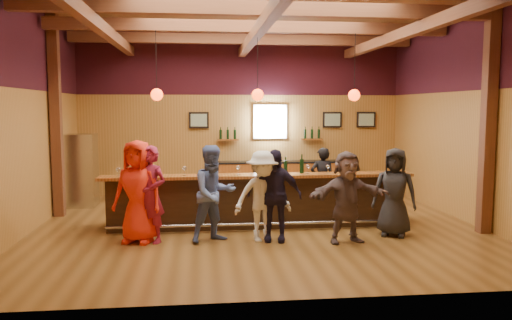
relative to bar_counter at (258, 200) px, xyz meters
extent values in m
plane|color=brown|center=(-0.02, -0.15, -0.52)|extent=(9.00, 9.00, 0.00)
cube|color=olive|center=(-0.02, 3.85, 1.73)|extent=(9.00, 0.04, 4.50)
cube|color=olive|center=(-0.02, -4.15, 1.73)|extent=(9.00, 0.04, 4.50)
cube|color=olive|center=(-4.52, -0.15, 1.73)|extent=(0.04, 8.00, 4.50)
cube|color=olive|center=(4.48, -0.15, 1.73)|extent=(0.04, 8.00, 4.50)
cube|color=brown|center=(-0.02, -0.15, 3.98)|extent=(9.00, 8.00, 0.04)
cube|color=#350E17|center=(-0.02, 3.83, 3.13)|extent=(9.00, 0.01, 1.70)
cube|color=#350E17|center=(-4.50, -0.15, 3.13)|extent=(0.01, 8.00, 1.70)
cube|color=#350E17|center=(4.46, -0.15, 3.13)|extent=(0.01, 8.00, 1.70)
cube|color=#552B18|center=(-4.37, 1.35, 1.73)|extent=(0.22, 0.22, 4.50)
cube|color=#552B18|center=(4.33, -1.15, 1.73)|extent=(0.22, 0.22, 4.50)
cube|color=#552B18|center=(-0.02, -1.15, 3.68)|extent=(8.80, 0.20, 0.25)
cube|color=#552B18|center=(-0.02, 0.85, 3.68)|extent=(8.80, 0.20, 0.25)
cube|color=#552B18|center=(-0.02, 2.85, 3.68)|extent=(8.80, 0.20, 0.25)
cube|color=#552B18|center=(-3.02, -0.15, 3.43)|extent=(0.18, 7.80, 0.22)
cube|color=#552B18|center=(-0.02, -0.15, 3.43)|extent=(0.18, 7.80, 0.22)
cube|color=#552B18|center=(2.98, -0.15, 3.43)|extent=(0.18, 7.80, 0.22)
cube|color=black|center=(-0.02, -0.15, 0.00)|extent=(6.00, 0.60, 1.05)
cube|color=brown|center=(-0.02, -0.33, 0.56)|extent=(6.30, 0.50, 0.06)
cube|color=black|center=(-0.02, 0.23, 0.40)|extent=(6.00, 0.48, 0.05)
cube|color=black|center=(-0.02, 0.23, -0.07)|extent=(6.00, 0.48, 0.90)
cube|color=silver|center=(1.98, 0.23, 0.36)|extent=(0.45, 0.40, 0.14)
cube|color=silver|center=(2.48, 0.23, 0.36)|extent=(0.45, 0.40, 0.14)
cylinder|color=silver|center=(-0.02, -0.57, -0.37)|extent=(6.00, 0.06, 0.06)
cube|color=brown|center=(1.18, 3.57, -0.07)|extent=(4.00, 0.50, 0.90)
cube|color=black|center=(1.18, 3.57, 0.40)|extent=(4.00, 0.52, 0.05)
cube|color=silver|center=(0.78, 3.80, 1.53)|extent=(0.95, 0.08, 0.95)
cube|color=white|center=(0.78, 3.75, 1.53)|extent=(0.78, 0.01, 0.78)
cube|color=black|center=(-1.22, 3.79, 1.58)|extent=(0.55, 0.04, 0.45)
cube|color=silver|center=(-1.22, 3.77, 1.58)|extent=(0.45, 0.01, 0.35)
cube|color=black|center=(2.58, 3.79, 1.58)|extent=(0.55, 0.04, 0.45)
cube|color=silver|center=(2.58, 3.77, 1.58)|extent=(0.45, 0.01, 0.35)
cube|color=black|center=(3.58, 3.79, 1.58)|extent=(0.55, 0.04, 0.45)
cube|color=silver|center=(3.58, 3.77, 1.58)|extent=(0.45, 0.01, 0.35)
cube|color=brown|center=(-0.42, 3.73, 1.03)|extent=(0.60, 0.18, 0.04)
cylinder|color=black|center=(-0.62, 3.73, 1.18)|extent=(0.07, 0.07, 0.26)
cylinder|color=black|center=(-0.42, 3.73, 1.18)|extent=(0.07, 0.07, 0.26)
cylinder|color=black|center=(-0.22, 3.73, 1.18)|extent=(0.07, 0.07, 0.26)
cube|color=brown|center=(1.98, 3.73, 1.03)|extent=(0.60, 0.18, 0.04)
cylinder|color=black|center=(1.78, 3.73, 1.18)|extent=(0.07, 0.07, 0.26)
cylinder|color=black|center=(1.98, 3.73, 1.18)|extent=(0.07, 0.07, 0.26)
cylinder|color=black|center=(2.18, 3.73, 1.18)|extent=(0.07, 0.07, 0.26)
cylinder|color=black|center=(-2.02, -0.15, 2.80)|extent=(0.01, 0.01, 1.25)
sphere|color=#FF3C0C|center=(-2.02, -0.15, 2.18)|extent=(0.24, 0.24, 0.24)
cylinder|color=black|center=(-0.02, -0.15, 2.80)|extent=(0.01, 0.01, 1.25)
sphere|color=#FF3C0C|center=(-0.02, -0.15, 2.18)|extent=(0.24, 0.24, 0.24)
cylinder|color=black|center=(1.98, -0.15, 2.80)|extent=(0.01, 0.01, 1.25)
sphere|color=#FF3C0C|center=(1.98, -0.15, 2.18)|extent=(0.24, 0.24, 0.24)
cube|color=silver|center=(-4.12, 2.45, 0.38)|extent=(0.70, 0.70, 1.80)
imported|color=red|center=(-2.31, -1.11, 0.41)|extent=(1.05, 0.86, 1.87)
imported|color=maroon|center=(-2.09, -1.14, 0.36)|extent=(0.77, 0.69, 1.77)
imported|color=#5269A5|center=(-0.94, -1.21, 0.36)|extent=(1.06, 0.97, 1.77)
imported|color=silver|center=(-0.05, -1.29, 0.31)|extent=(1.18, 0.82, 1.67)
imported|color=black|center=(0.16, -1.29, 0.33)|extent=(1.06, 0.62, 1.70)
imported|color=brown|center=(1.45, -1.54, 0.31)|extent=(1.61, 0.72, 1.67)
imported|color=black|center=(2.49, -1.16, 0.32)|extent=(0.98, 0.84, 1.69)
imported|color=black|center=(1.63, 1.01, 0.24)|extent=(0.58, 0.40, 1.53)
cylinder|color=brown|center=(0.05, -0.30, 0.70)|extent=(0.21, 0.21, 0.23)
cylinder|color=black|center=(0.55, -0.23, 0.72)|extent=(0.07, 0.07, 0.26)
cylinder|color=black|center=(0.55, -0.23, 0.89)|extent=(0.03, 0.03, 0.09)
cylinder|color=black|center=(0.88, -0.24, 0.73)|extent=(0.08, 0.08, 0.29)
cylinder|color=black|center=(0.88, -0.24, 0.93)|extent=(0.03, 0.03, 0.10)
cylinder|color=silver|center=(-2.76, -0.39, 0.59)|extent=(0.07, 0.07, 0.01)
cylinder|color=silver|center=(-2.76, -0.39, 0.65)|extent=(0.01, 0.01, 0.11)
sphere|color=silver|center=(-2.76, -0.39, 0.74)|extent=(0.08, 0.08, 0.08)
cylinder|color=silver|center=(-2.13, -0.37, 0.59)|extent=(0.06, 0.06, 0.01)
cylinder|color=silver|center=(-2.13, -0.37, 0.64)|extent=(0.01, 0.01, 0.09)
sphere|color=silver|center=(-2.13, -0.37, 0.72)|extent=(0.07, 0.07, 0.07)
cylinder|color=silver|center=(-1.49, -0.33, 0.59)|extent=(0.07, 0.07, 0.01)
cylinder|color=silver|center=(-1.49, -0.33, 0.65)|extent=(0.01, 0.01, 0.10)
sphere|color=silver|center=(-1.49, -0.33, 0.73)|extent=(0.08, 0.08, 0.08)
cylinder|color=silver|center=(-0.90, -0.36, 0.59)|extent=(0.07, 0.07, 0.01)
cylinder|color=silver|center=(-0.90, -0.36, 0.64)|extent=(0.01, 0.01, 0.10)
sphere|color=silver|center=(-0.90, -0.36, 0.73)|extent=(0.08, 0.08, 0.08)
cylinder|color=silver|center=(-0.43, -0.34, 0.59)|extent=(0.07, 0.07, 0.01)
cylinder|color=silver|center=(-0.43, -0.34, 0.65)|extent=(0.01, 0.01, 0.10)
sphere|color=silver|center=(-0.43, -0.34, 0.73)|extent=(0.08, 0.08, 0.08)
cylinder|color=silver|center=(0.98, -0.38, 0.59)|extent=(0.07, 0.07, 0.01)
cylinder|color=silver|center=(0.98, -0.38, 0.65)|extent=(0.01, 0.01, 0.11)
sphere|color=silver|center=(0.98, -0.38, 0.74)|extent=(0.08, 0.08, 0.08)
cylinder|color=silver|center=(1.41, -0.33, 0.59)|extent=(0.07, 0.07, 0.01)
cylinder|color=silver|center=(1.41, -0.33, 0.65)|extent=(0.01, 0.01, 0.10)
sphere|color=silver|center=(1.41, -0.33, 0.73)|extent=(0.08, 0.08, 0.08)
cylinder|color=silver|center=(1.93, -0.37, 0.59)|extent=(0.07, 0.07, 0.01)
cylinder|color=silver|center=(1.93, -0.37, 0.64)|extent=(0.01, 0.01, 0.10)
sphere|color=silver|center=(1.93, -0.37, 0.72)|extent=(0.08, 0.08, 0.08)
camera|label=1|loc=(-1.16, -10.20, 1.92)|focal=35.00mm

